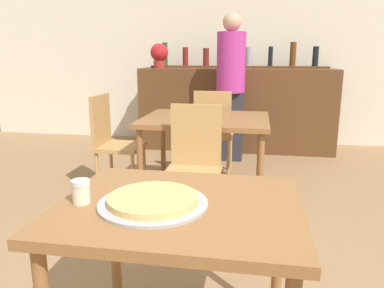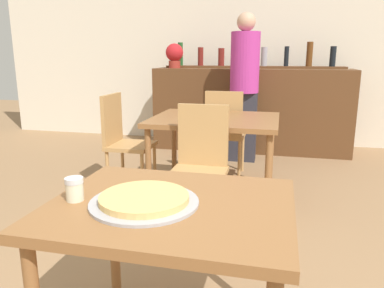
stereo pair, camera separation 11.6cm
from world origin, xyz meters
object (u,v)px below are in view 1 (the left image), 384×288
Objects in this scene: chair_far_side_back at (213,128)px; pizza_tray at (153,201)px; potted_plant at (159,54)px; cheese_shaker at (81,191)px; chair_far_side_front at (194,160)px; chair_far_side_left at (112,138)px; person_standing at (231,82)px.

chair_far_side_back is 2.22× the size of pizza_tray.
chair_far_side_back is 1.70m from potted_plant.
cheese_shaker is at bearing 85.37° from chair_far_side_back.
cheese_shaker reaches higher than pizza_tray.
chair_far_side_left is at bearing 145.23° from chair_far_side_front.
chair_far_side_front is 2.22× the size of pizza_tray.
person_standing reaches higher than chair_far_side_front.
chair_far_side_left reaches higher than pizza_tray.
chair_far_side_back is at bearing -99.75° from person_standing.
person_standing is (1.00, 1.31, 0.43)m from chair_far_side_left.
chair_far_side_back and chair_far_side_left have the same top height.
chair_far_side_front is 2.72m from potted_plant.
cheese_shaker is 0.28× the size of potted_plant.
person_standing reaches higher than chair_far_side_left.
pizza_tray is 3.94m from potted_plant.
chair_far_side_left is 2.17m from pizza_tray.
chair_far_side_left is at bearing -127.31° from person_standing.
cheese_shaker is 0.05× the size of person_standing.
person_standing reaches higher than chair_far_side_back.
chair_far_side_back is 10.04× the size of cheese_shaker.
potted_plant is (-0.96, 3.78, 0.54)m from pizza_tray.
potted_plant is (-0.68, 3.81, 0.51)m from cheese_shaker.
chair_far_side_left is (-0.88, -0.61, 0.00)m from chair_far_side_back.
person_standing is (0.12, 0.70, 0.43)m from chair_far_side_back.
potted_plant is at bearing 100.13° from cheese_shaker.
chair_far_side_front reaches higher than pizza_tray.
potted_plant is at bearing 0.30° from chair_far_side_left.
pizza_tray is 3.26m from person_standing.
chair_far_side_left is 2.22× the size of pizza_tray.
chair_far_side_back is at bearing 90.00° from chair_far_side_front.
cheese_shaker is at bearing -161.15° from chair_far_side_left.
chair_far_side_front is 1.07m from chair_far_side_left.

